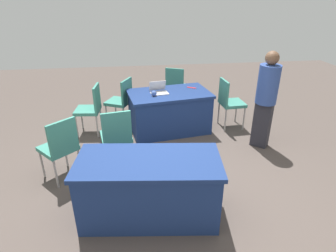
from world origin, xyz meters
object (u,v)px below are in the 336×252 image
chair_by_pillar (122,99)px  scissors_red (192,88)px  laptop_silver (159,91)px  chair_aisle (116,134)px  chair_back_row (176,85)px  chair_tucked_right (60,145)px  yarn_ball (154,93)px  table_mid_left (149,188)px  person_presenter (266,96)px  table_foreground (169,112)px  chair_near_front (91,107)px  chair_tucked_left (229,100)px

chair_by_pillar → scissors_red: (-1.38, 0.19, 0.24)m
chair_by_pillar → laptop_silver: (-0.71, 0.40, 0.27)m
chair_aisle → scissors_red: (-1.42, -1.41, 0.21)m
laptop_silver → chair_back_row: bearing=-121.6°
chair_tucked_right → scissors_red: 2.73m
chair_back_row → yarn_ball: chair_back_row is taller
scissors_red → chair_by_pillar: bearing=-155.9°
chair_aisle → scissors_red: 2.02m
table_mid_left → person_presenter: bearing=-144.5°
table_foreground → laptop_silver: laptop_silver is taller
scissors_red → chair_near_front: bearing=-143.6°
chair_near_front → person_presenter: bearing=-100.6°
laptop_silver → chair_near_front: bearing=-11.4°
chair_aisle → scissors_red: bearing=34.8°
table_mid_left → person_presenter: person_presenter is taller
chair_tucked_left → chair_aisle: 2.44m
chair_back_row → scissors_red: (-0.15, 0.99, 0.24)m
chair_near_front → chair_tucked_left: bearing=-85.7°
laptop_silver → scissors_red: laptop_silver is taller
yarn_ball → chair_tucked_right: bearing=40.9°
table_mid_left → chair_by_pillar: 2.71m
table_mid_left → chair_tucked_left: (-1.72, -2.27, 0.18)m
table_foreground → table_mid_left: size_ratio=0.94×
chair_near_front → chair_by_pillar: size_ratio=1.00×
table_mid_left → chair_by_pillar: bearing=-82.3°
person_presenter → chair_back_row: bearing=-18.2°
laptop_silver → yarn_ball: 0.19m
table_mid_left → chair_tucked_left: bearing=-127.1°
chair_back_row → yarn_ball: 1.52m
chair_by_pillar → chair_near_front: bearing=147.1°
chair_back_row → table_foreground: bearing=-79.9°
chair_back_row → laptop_silver: size_ratio=2.67×
chair_near_front → scissors_red: (-1.93, -0.15, 0.24)m
chair_tucked_right → yarn_ball: bearing=-1.2°
table_foreground → chair_by_pillar: 1.01m
table_mid_left → yarn_ball: (-0.24, -2.12, 0.44)m
chair_tucked_right → chair_by_pillar: (-0.82, -1.79, -0.00)m
chair_tucked_right → yarn_ball: size_ratio=9.83×
chair_tucked_left → yarn_ball: bearing=-87.6°
chair_by_pillar → chair_back_row: chair_by_pillar is taller
chair_tucked_right → table_foreground: bearing=-3.2°
table_foreground → chair_by_pillar: bearing=-24.2°
chair_back_row → scissors_red: size_ratio=5.28×
chair_near_front → chair_by_pillar: (-0.56, -0.34, 0.00)m
yarn_ball → chair_tucked_left: bearing=-174.3°
chair_back_row → scissors_red: bearing=-56.3°
table_mid_left → chair_tucked_right: size_ratio=1.80×
laptop_silver → table_foreground: bearing=170.8°
chair_back_row → scissors_red: 1.03m
table_mid_left → chair_back_row: chair_back_row is taller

